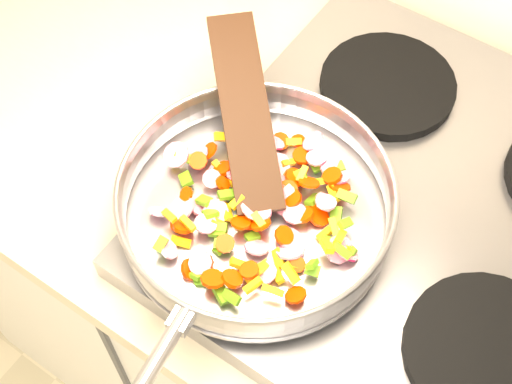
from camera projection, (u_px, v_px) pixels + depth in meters
The scene contains 7 objects.
cooktop at pixel (428, 214), 0.91m from camera, with size 0.60×0.60×0.04m, color #939399.
grate_fl at pixel (277, 228), 0.87m from camera, with size 0.19×0.19×0.02m, color black.
grate_fr at pixel (489, 353), 0.78m from camera, with size 0.19×0.19×0.02m, color black.
grate_bl at pixel (388, 85), 1.00m from camera, with size 0.19×0.19×0.02m, color black.
saute_pan at pixel (255, 203), 0.84m from camera, with size 0.37×0.54×0.06m.
vegetable_heap at pixel (261, 206), 0.85m from camera, with size 0.29×0.26×0.05m.
wooden_spatula at pixel (245, 111), 0.87m from camera, with size 0.26×0.06×0.01m, color black.
Camera 1 is at (-0.61, 1.15, 1.70)m, focal length 50.00 mm.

